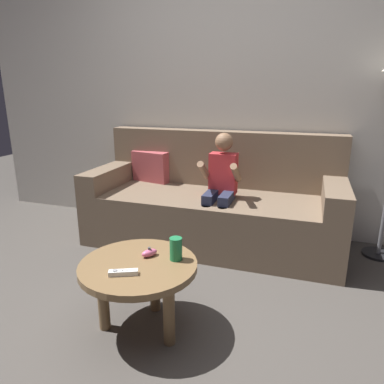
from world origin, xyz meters
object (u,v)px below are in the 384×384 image
(coffee_table, at_px, (139,273))
(game_remote_white_near_edge, at_px, (123,273))
(soda_can, at_px, (176,249))
(nunchuk_pink, at_px, (149,253))
(person_seated_on_couch, at_px, (220,186))
(couch, at_px, (213,206))

(coffee_table, xyz_separation_m, game_remote_white_near_edge, (-0.01, -0.14, 0.08))
(coffee_table, height_order, soda_can, soda_can)
(game_remote_white_near_edge, xyz_separation_m, nunchuk_pink, (0.04, 0.22, 0.01))
(game_remote_white_near_edge, bearing_deg, person_seated_on_couch, 81.79)
(coffee_table, xyz_separation_m, nunchuk_pink, (0.02, 0.08, 0.08))
(couch, relative_size, game_remote_white_near_edge, 14.42)
(couch, xyz_separation_m, nunchuk_pink, (-0.03, -1.18, 0.10))
(person_seated_on_couch, relative_size, soda_can, 7.69)
(person_seated_on_couch, relative_size, game_remote_white_near_edge, 6.59)
(soda_can, bearing_deg, nunchuk_pink, -175.94)
(coffee_table, relative_size, game_remote_white_near_edge, 4.29)
(person_seated_on_couch, height_order, game_remote_white_near_edge, person_seated_on_couch)
(couch, height_order, coffee_table, couch)
(coffee_table, xyz_separation_m, soda_can, (0.17, 0.09, 0.12))
(coffee_table, distance_m, soda_can, 0.23)
(person_seated_on_couch, distance_m, coffee_table, 1.11)
(nunchuk_pink, bearing_deg, coffee_table, -105.85)
(coffee_table, height_order, nunchuk_pink, nunchuk_pink)
(game_remote_white_near_edge, relative_size, soda_can, 1.17)
(nunchuk_pink, bearing_deg, soda_can, 4.06)
(game_remote_white_near_edge, relative_size, nunchuk_pink, 1.44)
(couch, distance_m, game_remote_white_near_edge, 1.40)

